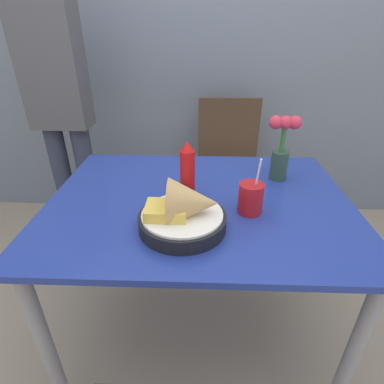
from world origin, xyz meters
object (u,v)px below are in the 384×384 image
food_basket (186,212)px  ketchup_bottle (187,171)px  person_standing (59,99)px  chair_far_window (228,160)px  flower_vase (282,147)px  drink_cup (250,199)px

food_basket → ketchup_bottle: ketchup_bottle is taller
food_basket → person_standing: person_standing is taller
chair_far_window → flower_vase: (0.16, -0.66, 0.34)m
chair_far_window → food_basket: 1.10m
chair_far_window → food_basket: chair_far_window is taller
ketchup_bottle → drink_cup: 0.26m
flower_vase → person_standing: (-1.14, 0.50, 0.09)m
food_basket → person_standing: (-0.76, 0.89, 0.17)m
flower_vase → person_standing: bearing=156.2°
ketchup_bottle → flower_vase: flower_vase is taller
ketchup_bottle → flower_vase: 0.42m
chair_far_window → ketchup_bottle: size_ratio=4.18×
ketchup_bottle → drink_cup: size_ratio=0.99×
chair_far_window → person_standing: person_standing is taller
ketchup_bottle → drink_cup: bearing=-24.6°
food_basket → ketchup_bottle: size_ratio=1.28×
drink_cup → flower_vase: bearing=60.4°
drink_cup → ketchup_bottle: bearing=155.4°
food_basket → person_standing: 1.18m
chair_far_window → drink_cup: drink_cup is taller
food_basket → drink_cup: (0.22, 0.11, -0.01)m
food_basket → drink_cup: drink_cup is taller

